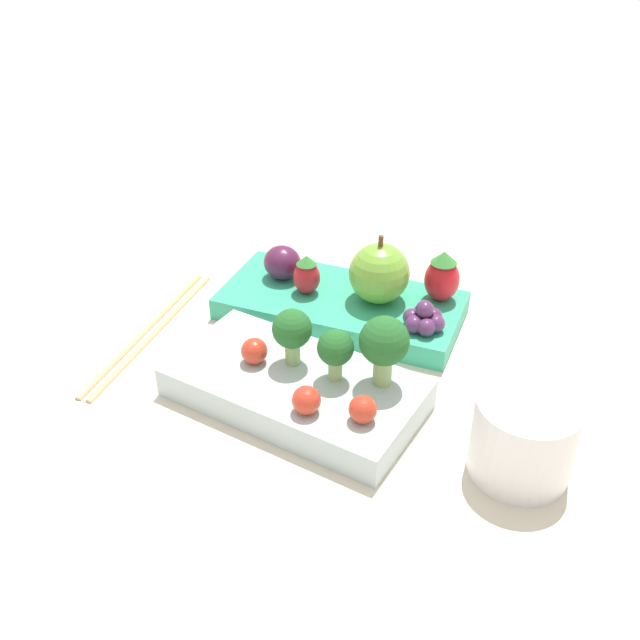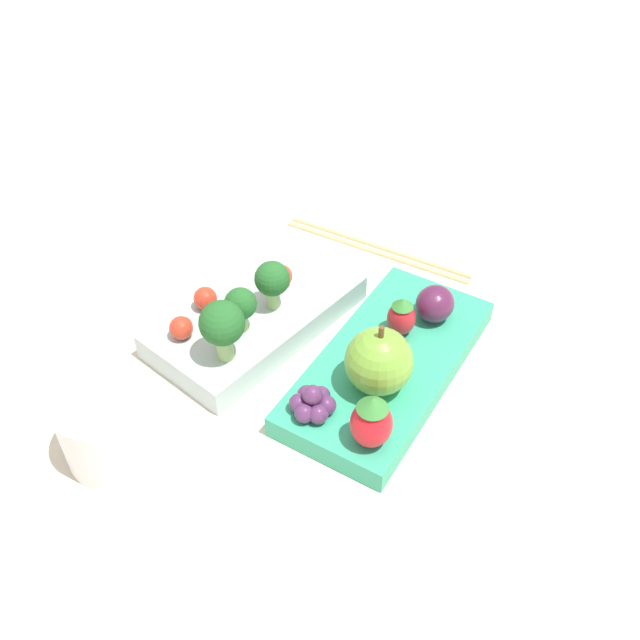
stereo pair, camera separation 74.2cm
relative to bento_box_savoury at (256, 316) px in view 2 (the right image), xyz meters
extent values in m
plane|color=beige|center=(0.01, -0.07, -0.01)|extent=(4.00, 4.00, 0.00)
cube|color=silver|center=(0.00, 0.00, 0.00)|extent=(0.21, 0.12, 0.03)
cube|color=#33A87F|center=(0.02, -0.13, 0.00)|extent=(0.23, 0.12, 0.02)
cylinder|color=#93B770|center=(-0.03, -0.01, 0.02)|extent=(0.01, 0.01, 0.02)
sphere|color=#236028|center=(-0.03, -0.01, 0.04)|extent=(0.03, 0.03, 0.03)
cylinder|color=#93B770|center=(-0.07, -0.02, 0.02)|extent=(0.01, 0.01, 0.02)
sphere|color=#236028|center=(-0.07, -0.02, 0.05)|extent=(0.04, 0.04, 0.04)
cylinder|color=#93B770|center=(0.01, -0.01, 0.02)|extent=(0.01, 0.01, 0.02)
sphere|color=#236028|center=(0.01, -0.01, 0.05)|extent=(0.03, 0.03, 0.03)
sphere|color=red|center=(-0.07, 0.03, 0.02)|extent=(0.02, 0.02, 0.02)
sphere|color=red|center=(0.04, 0.00, 0.02)|extent=(0.02, 0.02, 0.02)
sphere|color=red|center=(-0.03, 0.04, 0.02)|extent=(0.02, 0.02, 0.02)
sphere|color=#70A838|center=(-0.01, -0.14, 0.04)|extent=(0.06, 0.06, 0.06)
cylinder|color=brown|center=(-0.01, -0.14, 0.07)|extent=(0.00, 0.00, 0.01)
ellipsoid|color=red|center=(-0.07, -0.17, 0.03)|extent=(0.03, 0.03, 0.04)
cone|color=#388438|center=(-0.07, -0.17, 0.05)|extent=(0.02, 0.02, 0.01)
ellipsoid|color=red|center=(0.05, -0.12, 0.02)|extent=(0.03, 0.03, 0.03)
cone|color=#388438|center=(0.05, -0.12, 0.04)|extent=(0.02, 0.02, 0.01)
ellipsoid|color=#511E42|center=(0.09, -0.14, 0.02)|extent=(0.04, 0.03, 0.03)
sphere|color=#562D5B|center=(-0.06, -0.11, 0.02)|extent=(0.02, 0.02, 0.02)
sphere|color=#562D5B|center=(-0.06, -0.10, 0.02)|extent=(0.02, 0.02, 0.02)
sphere|color=#562D5B|center=(-0.07, -0.10, 0.02)|extent=(0.02, 0.02, 0.02)
sphere|color=#562D5B|center=(-0.08, -0.11, 0.02)|extent=(0.02, 0.02, 0.02)
sphere|color=#562D5B|center=(-0.07, -0.12, 0.02)|extent=(0.02, 0.02, 0.02)
sphere|color=#562D5B|center=(-0.06, -0.12, 0.02)|extent=(0.02, 0.02, 0.02)
sphere|color=#562D5B|center=(-0.07, -0.11, 0.03)|extent=(0.02, 0.02, 0.02)
cylinder|color=white|center=(-0.18, 0.00, 0.02)|extent=(0.07, 0.07, 0.06)
cylinder|color=tan|center=(0.17, -0.03, -0.01)|extent=(0.03, 0.21, 0.01)
cylinder|color=tan|center=(0.16, -0.03, -0.01)|extent=(0.03, 0.21, 0.01)
camera|label=1|loc=(-0.21, 0.39, 0.36)|focal=40.00mm
camera|label=2|loc=(-0.36, -0.33, 0.45)|focal=40.00mm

